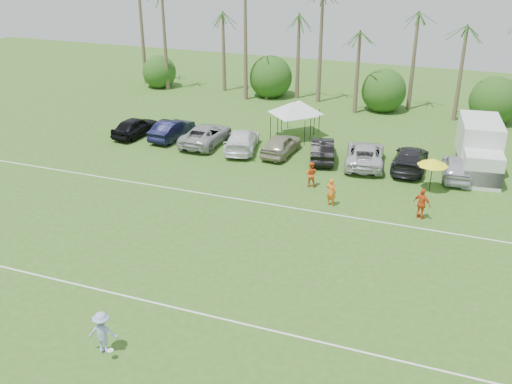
% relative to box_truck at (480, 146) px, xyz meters
% --- Properties ---
extents(ground, '(120.00, 120.00, 0.00)m').
position_rel_box_truck_xyz_m(ground, '(-14.99, -24.51, -1.93)').
color(ground, '#345D1C').
rests_on(ground, ground).
extents(field_lines, '(80.00, 12.10, 0.01)m').
position_rel_box_truck_xyz_m(field_lines, '(-14.99, -16.51, -1.92)').
color(field_lines, white).
rests_on(field_lines, ground).
extents(palm_tree_0, '(2.40, 2.40, 8.90)m').
position_rel_box_truck_xyz_m(palm_tree_0, '(-36.99, 13.49, 5.55)').
color(palm_tree_0, brown).
rests_on(palm_tree_0, ground).
extents(palm_tree_1, '(2.40, 2.40, 9.90)m').
position_rel_box_truck_xyz_m(palm_tree_1, '(-31.99, 13.49, 6.43)').
color(palm_tree_1, brown).
rests_on(palm_tree_1, ground).
extents(palm_tree_2, '(2.40, 2.40, 10.90)m').
position_rel_box_truck_xyz_m(palm_tree_2, '(-26.99, 13.49, 7.29)').
color(palm_tree_2, brown).
rests_on(palm_tree_2, ground).
extents(palm_tree_4, '(2.40, 2.40, 8.90)m').
position_rel_box_truck_xyz_m(palm_tree_4, '(-18.99, 13.49, 5.55)').
color(palm_tree_4, brown).
rests_on(palm_tree_4, ground).
extents(palm_tree_5, '(2.40, 2.40, 9.90)m').
position_rel_box_truck_xyz_m(palm_tree_5, '(-14.99, 13.49, 6.43)').
color(palm_tree_5, brown).
rests_on(palm_tree_5, ground).
extents(palm_tree_6, '(2.40, 2.40, 10.90)m').
position_rel_box_truck_xyz_m(palm_tree_6, '(-10.99, 13.49, 7.29)').
color(palm_tree_6, brown).
rests_on(palm_tree_6, ground).
extents(palm_tree_7, '(2.40, 2.40, 11.90)m').
position_rel_box_truck_xyz_m(palm_tree_7, '(-6.99, 13.49, 8.14)').
color(palm_tree_7, brown).
rests_on(palm_tree_7, ground).
extents(palm_tree_8, '(2.40, 2.40, 8.90)m').
position_rel_box_truck_xyz_m(palm_tree_8, '(-1.99, 13.49, 5.55)').
color(palm_tree_8, brown).
rests_on(palm_tree_8, ground).
extents(bush_tree_0, '(4.00, 4.00, 4.00)m').
position_rel_box_truck_xyz_m(bush_tree_0, '(-33.99, 14.49, -0.13)').
color(bush_tree_0, brown).
rests_on(bush_tree_0, ground).
extents(bush_tree_1, '(4.00, 4.00, 4.00)m').
position_rel_box_truck_xyz_m(bush_tree_1, '(-20.99, 14.49, -0.13)').
color(bush_tree_1, brown).
rests_on(bush_tree_1, ground).
extents(bush_tree_2, '(4.00, 4.00, 4.00)m').
position_rel_box_truck_xyz_m(bush_tree_2, '(-8.99, 14.49, -0.13)').
color(bush_tree_2, brown).
rests_on(bush_tree_2, ground).
extents(bush_tree_3, '(4.00, 4.00, 4.00)m').
position_rel_box_truck_xyz_m(bush_tree_3, '(1.01, 14.49, -0.13)').
color(bush_tree_3, brown).
rests_on(bush_tree_3, ground).
extents(sideline_player_a, '(0.76, 0.61, 1.82)m').
position_rel_box_truck_xyz_m(sideline_player_a, '(-8.54, -9.27, -1.02)').
color(sideline_player_a, orange).
rests_on(sideline_player_a, ground).
extents(sideline_player_b, '(0.91, 0.74, 1.75)m').
position_rel_box_truck_xyz_m(sideline_player_b, '(-10.56, -6.81, -1.05)').
color(sideline_player_b, '#DB5318').
rests_on(sideline_player_b, ground).
extents(sideline_player_c, '(1.23, 0.90, 1.95)m').
position_rel_box_truck_xyz_m(sideline_player_c, '(-3.00, -9.17, -0.95)').
color(sideline_player_c, '#E04F18').
rests_on(sideline_player_c, ground).
extents(box_truck, '(3.41, 7.24, 3.60)m').
position_rel_box_truck_xyz_m(box_truck, '(0.00, 0.00, 0.00)').
color(box_truck, silver).
rests_on(box_truck, ground).
extents(canopy_tent_left, '(4.39, 4.39, 3.55)m').
position_rel_box_truck_xyz_m(canopy_tent_left, '(-14.47, 3.37, 1.12)').
color(canopy_tent_left, black).
rests_on(canopy_tent_left, ground).
extents(canopy_tent_right, '(4.51, 4.51, 3.65)m').
position_rel_box_truck_xyz_m(canopy_tent_right, '(-14.73, 2.44, 1.20)').
color(canopy_tent_right, black).
rests_on(canopy_tent_right, ground).
extents(market_umbrella, '(2.05, 2.05, 2.28)m').
position_rel_box_truck_xyz_m(market_umbrella, '(-2.85, -4.68, 0.12)').
color(market_umbrella, black).
rests_on(market_umbrella, ground).
extents(frisbee_player, '(1.38, 1.02, 1.90)m').
position_rel_box_truck_xyz_m(frisbee_player, '(-13.92, -26.21, -0.98)').
color(frisbee_player, '#99A8D9').
rests_on(frisbee_player, ground).
extents(parked_car_0, '(2.46, 5.00, 1.64)m').
position_rel_box_truck_xyz_m(parked_car_0, '(-27.41, -1.75, -1.11)').
color(parked_car_0, black).
rests_on(parked_car_0, ground).
extents(parked_car_1, '(2.03, 5.07, 1.64)m').
position_rel_box_truck_xyz_m(parked_car_1, '(-24.15, -1.29, -1.11)').
color(parked_car_1, black).
rests_on(parked_car_1, ground).
extents(parked_car_2, '(2.76, 5.92, 1.64)m').
position_rel_box_truck_xyz_m(parked_car_2, '(-20.90, -1.53, -1.11)').
color(parked_car_2, '#A5A5A5').
rests_on(parked_car_2, ground).
extents(parked_car_3, '(3.52, 6.02, 1.64)m').
position_rel_box_truck_xyz_m(parked_car_3, '(-17.64, -1.78, -1.11)').
color(parked_car_3, white).
rests_on(parked_car_3, ground).
extents(parked_car_4, '(2.23, 4.92, 1.64)m').
position_rel_box_truck_xyz_m(parked_car_4, '(-14.38, -1.67, -1.11)').
color(parked_car_4, gray).
rests_on(parked_car_4, ground).
extents(parked_car_5, '(2.94, 5.25, 1.64)m').
position_rel_box_truck_xyz_m(parked_car_5, '(-11.12, -1.59, -1.11)').
color(parked_car_5, black).
rests_on(parked_car_5, ground).
extents(parked_car_6, '(3.58, 6.24, 1.64)m').
position_rel_box_truck_xyz_m(parked_car_6, '(-7.87, -1.55, -1.11)').
color(parked_car_6, silver).
rests_on(parked_car_6, ground).
extents(parked_car_7, '(2.30, 5.65, 1.64)m').
position_rel_box_truck_xyz_m(parked_car_7, '(-4.61, -1.26, -1.11)').
color(parked_car_7, black).
rests_on(parked_car_7, ground).
extents(parked_car_8, '(2.37, 4.97, 1.64)m').
position_rel_box_truck_xyz_m(parked_car_8, '(-1.35, -1.82, -1.11)').
color(parked_car_8, '#B8B9C1').
rests_on(parked_car_8, ground).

